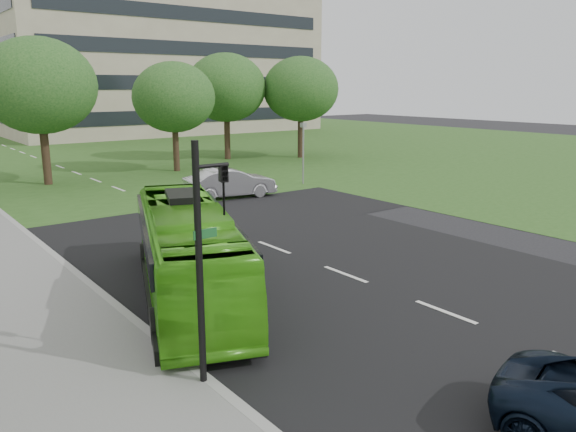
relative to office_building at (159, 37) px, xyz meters
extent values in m
plane|color=black|center=(-21.96, -61.96, -12.50)|extent=(160.00, 160.00, 0.00)
cube|color=black|center=(-21.96, -41.96, -12.49)|extent=(14.00, 120.00, 0.01)
cube|color=black|center=(-21.96, -47.96, -12.49)|extent=(80.00, 12.00, 0.01)
cube|color=silver|center=(-21.96, -46.96, -12.48)|extent=(0.15, 90.00, 0.01)
cube|color=#2C521B|center=(-21.96, -16.96, -12.48)|extent=(120.00, 60.00, 0.01)
cube|color=gray|center=(0.04, 0.04, 0.00)|extent=(40.00, 20.00, 25.00)
cube|color=black|center=(0.04, -10.01, 0.00)|extent=(36.80, 0.10, 23.00)
cylinder|color=black|center=(-24.86, -35.72, -10.83)|extent=(0.50, 0.50, 3.35)
ellipsoid|color=#164418|center=(-24.86, -35.72, -6.40)|extent=(6.89, 6.89, 5.85)
cylinder|color=black|center=(-15.76, -35.38, -11.02)|extent=(0.44, 0.44, 2.96)
ellipsoid|color=#164418|center=(-15.76, -35.38, -7.19)|extent=(5.88, 5.88, 5.00)
cylinder|color=black|center=(-9.15, -31.72, -10.85)|extent=(0.50, 0.50, 3.30)
ellipsoid|color=#164418|center=(-9.15, -31.72, -6.54)|extent=(6.64, 6.64, 5.65)
cylinder|color=black|center=(-3.56, -34.68, -10.87)|extent=(0.49, 0.49, 3.26)
ellipsoid|color=#164418|center=(-3.56, -34.68, -6.67)|extent=(6.42, 6.42, 5.46)
imported|color=#47AE1A|center=(-26.95, -58.55, -11.13)|extent=(5.70, 10.04, 2.75)
imported|color=silver|center=(-17.96, -46.35, -11.67)|extent=(5.27, 2.59, 1.66)
cylinder|color=black|center=(-29.16, -63.35, -9.96)|extent=(0.14, 0.14, 5.09)
cylinder|color=black|center=(-28.80, -63.35, -7.92)|extent=(0.71, 0.08, 0.08)
imported|color=black|center=(-28.55, -63.35, -8.43)|extent=(0.19, 0.22, 1.02)
cube|color=#195926|center=(-29.01, -63.35, -9.24)|extent=(0.51, 0.04, 0.18)
cylinder|color=gray|center=(-11.96, -45.40, -10.69)|extent=(0.11, 0.11, 3.63)
cube|color=gray|center=(-11.96, -45.40, -8.78)|extent=(0.36, 0.32, 0.27)
camera|label=1|loc=(-34.18, -72.75, -6.43)|focal=35.00mm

